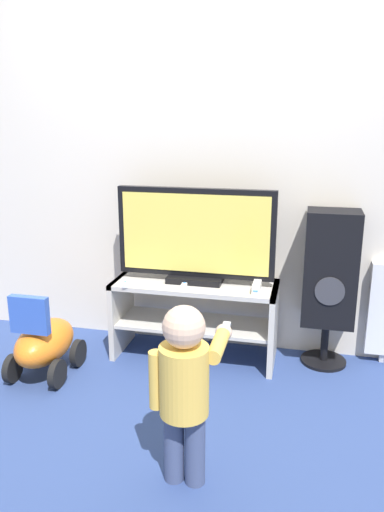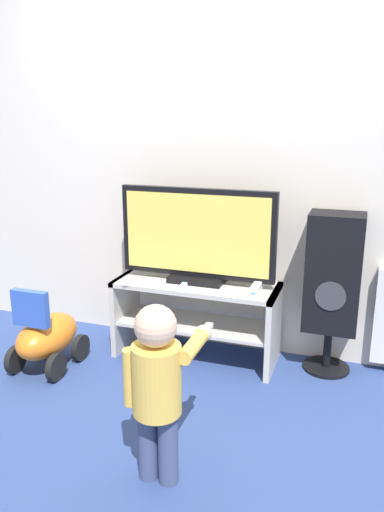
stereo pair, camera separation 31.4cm
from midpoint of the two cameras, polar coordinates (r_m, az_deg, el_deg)
The scene contains 10 objects.
ground_plane at distance 3.30m, azimuth -3.29°, elevation -12.94°, with size 16.00×16.00×0.00m, color navy.
wall_back at distance 3.38m, azimuth -1.26°, elevation 10.90°, with size 10.00×0.06×2.60m.
tv_stand at distance 3.33m, azimuth -2.38°, elevation -6.04°, with size 1.08×0.41×0.53m.
television at distance 3.20m, azimuth -2.40°, elevation 2.18°, with size 1.03×0.20×0.62m.
game_console at distance 3.11m, azimuth 4.58°, elevation -3.57°, with size 0.05×0.17×0.05m.
remote_primary at distance 3.27m, azimuth -10.38°, elevation -3.11°, with size 0.07×0.13×0.03m.
remote_secondary at distance 3.20m, azimuth -3.67°, elevation -3.33°, with size 0.04×0.13×0.03m.
child at distance 2.19m, azimuth -5.00°, elevation -14.13°, with size 0.32×0.47×0.84m.
speaker_tower at distance 3.23m, azimuth 12.87°, elevation -1.81°, with size 0.33×0.30×1.03m.
ride_on_toy at distance 3.34m, azimuth -19.19°, elevation -9.39°, with size 0.34×0.52×0.57m.
Camera 1 is at (0.69, -2.82, 1.58)m, focal length 35.00 mm.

